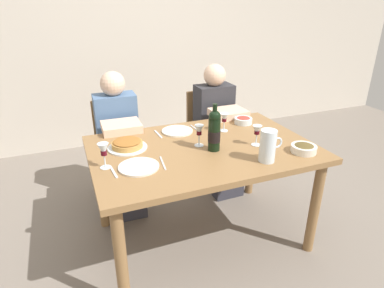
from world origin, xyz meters
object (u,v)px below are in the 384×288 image
object	(u,v)px
baked_tart	(127,144)
wine_glass_centre	(199,131)
wine_glass_left_diner	(104,151)
diner_left	(120,140)
dinner_plate_left_setting	(139,167)
wine_glass_right_diner	(224,119)
olive_bowl	(304,148)
wine_glass_spare	(257,131)
dinner_plate_right_setting	(177,131)
chair_left	(117,142)
dining_table	(202,159)
salad_bowl	(243,120)
wine_bottle	(214,131)
diner_right	(219,126)
water_pitcher	(268,148)
chair_right	(208,129)

from	to	relation	value
baked_tart	wine_glass_centre	xyz separation A→B (m)	(0.47, -0.14, 0.08)
wine_glass_left_diner	diner_left	xyz separation A→B (m)	(0.21, 0.74, -0.26)
baked_tart	dinner_plate_left_setting	world-z (taller)	baked_tart
wine_glass_right_diner	wine_glass_centre	size ratio (longest dim) A/B	0.93
olive_bowl	wine_glass_spare	world-z (taller)	wine_glass_spare
olive_bowl	dinner_plate_right_setting	world-z (taller)	olive_bowl
wine_glass_right_diner	chair_left	bearing A→B (deg)	135.70
dining_table	chair_left	size ratio (longest dim) A/B	1.72
salad_bowl	dinner_plate_left_setting	size ratio (longest dim) A/B	0.58
wine_bottle	olive_bowl	size ratio (longest dim) A/B	1.92
dining_table	diner_left	size ratio (longest dim) A/B	1.29
dinner_plate_left_setting	chair_left	bearing A→B (deg)	88.50
wine_glass_spare	diner_right	xyz separation A→B (m)	(0.10, 0.77, -0.25)
wine_glass_centre	dinner_plate_left_setting	world-z (taller)	wine_glass_centre
wine_glass_centre	chair_left	world-z (taller)	wine_glass_centre
wine_bottle	water_pitcher	world-z (taller)	wine_bottle
salad_bowl	wine_glass_spare	xyz separation A→B (m)	(-0.13, -0.41, 0.07)
wine_glass_centre	wine_glass_spare	xyz separation A→B (m)	(0.37, -0.14, -0.00)
dinner_plate_right_setting	diner_right	xyz separation A→B (m)	(0.52, 0.34, -0.15)
salad_bowl	wine_glass_right_diner	world-z (taller)	wine_glass_right_diner
olive_bowl	wine_glass_spare	xyz separation A→B (m)	(-0.23, 0.21, 0.07)
wine_bottle	dinner_plate_left_setting	size ratio (longest dim) A/B	1.30
wine_glass_right_diner	wine_glass_spare	world-z (taller)	wine_glass_spare
dinner_plate_right_setting	salad_bowl	bearing A→B (deg)	-2.67
dinner_plate_left_setting	diner_right	size ratio (longest dim) A/B	0.21
diner_left	diner_right	size ratio (longest dim) A/B	1.00
wine_bottle	dinner_plate_right_setting	size ratio (longest dim) A/B	1.35
water_pitcher	wine_glass_right_diner	world-z (taller)	water_pitcher
wine_glass_right_diner	diner_left	bearing A→B (deg)	147.31
dining_table	baked_tart	size ratio (longest dim) A/B	5.65
dinner_plate_left_setting	dinner_plate_right_setting	xyz separation A→B (m)	(0.41, 0.46, 0.00)
baked_tart	olive_bowl	world-z (taller)	baked_tart
salad_bowl	diner_right	bearing A→B (deg)	95.70
salad_bowl	chair_right	bearing A→B (deg)	93.74
dinner_plate_left_setting	chair_right	bearing A→B (deg)	48.23
olive_bowl	wine_glass_left_diner	world-z (taller)	wine_glass_left_diner
wine_glass_spare	dinner_plate_left_setting	xyz separation A→B (m)	(-0.83, -0.03, -0.10)
wine_glass_left_diner	diner_right	xyz separation A→B (m)	(1.11, 0.72, -0.26)
dining_table	chair_right	xyz separation A→B (m)	(0.45, 0.90, -0.17)
wine_glass_left_diner	diner_left	size ratio (longest dim) A/B	0.14
salad_bowl	diner_left	size ratio (longest dim) A/B	0.12
water_pitcher	chair_right	distance (m)	1.30
diner_right	diner_left	bearing A→B (deg)	-1.64
baked_tart	wine_glass_centre	size ratio (longest dim) A/B	1.77
olive_bowl	diner_right	distance (m)	1.01
salad_bowl	wine_glass_right_diner	bearing A→B (deg)	-158.01
wine_bottle	chair_left	bearing A→B (deg)	116.85
dining_table	wine_bottle	world-z (taller)	wine_bottle
wine_bottle	dinner_plate_left_setting	world-z (taller)	wine_bottle
wine_glass_left_diner	dinner_plate_right_setting	distance (m)	0.72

